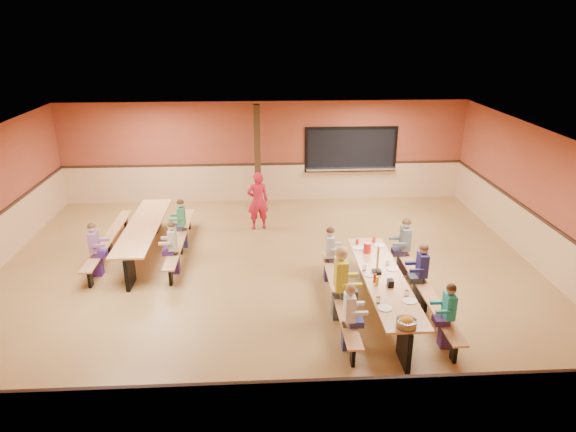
{
  "coord_description": "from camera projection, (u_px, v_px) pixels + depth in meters",
  "views": [
    {
      "loc": [
        -0.14,
        -9.98,
        5.19
      ],
      "look_at": [
        0.46,
        0.54,
        1.15
      ],
      "focal_mm": 32.0,
      "sensor_mm": 36.0,
      "label": 1
    }
  ],
  "objects": [
    {
      "name": "seated_child_white_left",
      "position": [
        349.0,
        317.0,
        8.47
      ],
      "size": [
        0.36,
        0.29,
        1.19
      ],
      "primitive_type": null,
      "color": "white",
      "rests_on": "ground"
    },
    {
      "name": "condiment_ketchup",
      "position": [
        375.0,
        278.0,
        9.26
      ],
      "size": [
        0.06,
        0.06,
        0.17
      ],
      "primitive_type": "cylinder",
      "color": "#B2140F",
      "rests_on": "cafeteria_table_main"
    },
    {
      "name": "structural_post",
      "position": [
        258.0,
        157.0,
        14.72
      ],
      "size": [
        0.18,
        0.18,
        3.0
      ],
      "primitive_type": "cube",
      "color": "#301F10",
      "rests_on": "ground"
    },
    {
      "name": "seated_child_char_right",
      "position": [
        405.0,
        247.0,
        11.02
      ],
      "size": [
        0.39,
        0.32,
        1.25
      ],
      "primitive_type": null,
      "color": "#565F62",
      "rests_on": "ground"
    },
    {
      "name": "chip_bowl",
      "position": [
        406.0,
        322.0,
        7.92
      ],
      "size": [
        0.32,
        0.32,
        0.15
      ],
      "primitive_type": null,
      "color": "orange",
      "rests_on": "cafeteria_table_main"
    },
    {
      "name": "napkin_dispenser",
      "position": [
        390.0,
        283.0,
        9.12
      ],
      "size": [
        0.1,
        0.14,
        0.13
      ],
      "primitive_type": "cube",
      "color": "black",
      "rests_on": "cafeteria_table_main"
    },
    {
      "name": "ground",
      "position": [
        268.0,
        274.0,
        11.17
      ],
      "size": [
        12.0,
        12.0,
        0.0
      ],
      "primitive_type": "plane",
      "color": "olive",
      "rests_on": "ground"
    },
    {
      "name": "seated_child_grey_left",
      "position": [
        330.0,
        254.0,
        10.74
      ],
      "size": [
        0.36,
        0.29,
        1.19
      ],
      "primitive_type": null,
      "color": "#B0B0B0",
      "rests_on": "ground"
    },
    {
      "name": "cafeteria_table_main",
      "position": [
        383.0,
        287.0,
        9.57
      ],
      "size": [
        1.91,
        3.7,
        0.74
      ],
      "color": "#BD7C4B",
      "rests_on": "ground"
    },
    {
      "name": "seated_child_green_sec",
      "position": [
        182.0,
        224.0,
        12.35
      ],
      "size": [
        0.36,
        0.3,
        1.2
      ],
      "primitive_type": null,
      "color": "#348152",
      "rests_on": "ground"
    },
    {
      "name": "kitchen_pass_through",
      "position": [
        351.0,
        151.0,
        15.4
      ],
      "size": [
        2.78,
        0.28,
        1.38
      ],
      "color": "black",
      "rests_on": "ground"
    },
    {
      "name": "standing_woman",
      "position": [
        258.0,
        201.0,
        13.37
      ],
      "size": [
        0.63,
        0.48,
        1.55
      ],
      "primitive_type": "imported",
      "rotation": [
        0.0,
        0.0,
        3.35
      ],
      "color": "red",
      "rests_on": "ground"
    },
    {
      "name": "table_paddle",
      "position": [
        377.0,
        267.0,
        9.58
      ],
      "size": [
        0.16,
        0.16,
        0.56
      ],
      "color": "black",
      "rests_on": "cafeteria_table_main"
    },
    {
      "name": "seated_child_tan_sec",
      "position": [
        173.0,
        248.0,
        11.06
      ],
      "size": [
        0.35,
        0.29,
        1.17
      ],
      "primitive_type": null,
      "color": "#AAA88A",
      "rests_on": "ground"
    },
    {
      "name": "seated_adult_yellow",
      "position": [
        340.0,
        283.0,
        9.33
      ],
      "size": [
        0.46,
        0.38,
        1.4
      ],
      "primitive_type": null,
      "color": "gold",
      "rests_on": "ground"
    },
    {
      "name": "seated_child_purple_sec",
      "position": [
        95.0,
        250.0,
        10.94
      ],
      "size": [
        0.36,
        0.29,
        1.19
      ],
      "primitive_type": null,
      "color": "#7E507F",
      "rests_on": "ground"
    },
    {
      "name": "cafeteria_table_second",
      "position": [
        144.0,
        233.0,
        11.97
      ],
      "size": [
        1.91,
        3.7,
        0.74
      ],
      "color": "#BD7C4B",
      "rests_on": "ground"
    },
    {
      "name": "seated_child_teal_right",
      "position": [
        448.0,
        316.0,
        8.52
      ],
      "size": [
        0.35,
        0.29,
        1.17
      ],
      "primitive_type": null,
      "color": "teal",
      "rests_on": "ground"
    },
    {
      "name": "room_envelope",
      "position": [
        268.0,
        246.0,
        10.92
      ],
      "size": [
        12.04,
        10.04,
        3.02
      ],
      "color": "#96422B",
      "rests_on": "ground"
    },
    {
      "name": "condiment_mustard",
      "position": [
        377.0,
        281.0,
        9.16
      ],
      "size": [
        0.06,
        0.06,
        0.17
      ],
      "primitive_type": "cylinder",
      "color": "yellow",
      "rests_on": "cafeteria_table_main"
    },
    {
      "name": "punch_pitcher",
      "position": [
        367.0,
        248.0,
        10.44
      ],
      "size": [
        0.16,
        0.16,
        0.22
      ],
      "primitive_type": "cylinder",
      "color": "red",
      "rests_on": "cafeteria_table_main"
    },
    {
      "name": "place_settings",
      "position": [
        384.0,
        274.0,
        9.47
      ],
      "size": [
        0.65,
        3.3,
        0.11
      ],
      "primitive_type": null,
      "color": "beige",
      "rests_on": "cafeteria_table_main"
    },
    {
      "name": "seated_child_navy_right",
      "position": [
        421.0,
        274.0,
        9.89
      ],
      "size": [
        0.37,
        0.3,
        1.21
      ],
      "primitive_type": null,
      "color": "navy",
      "rests_on": "ground"
    }
  ]
}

